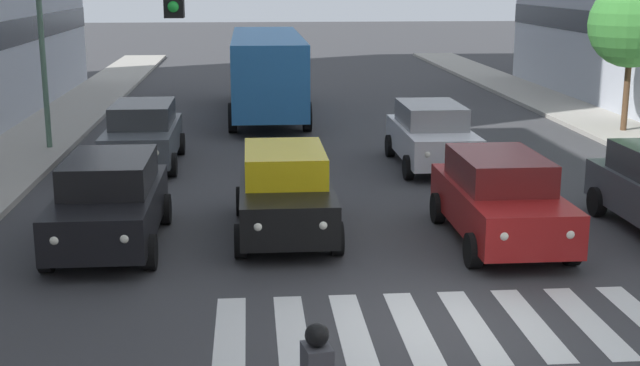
# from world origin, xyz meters

# --- Properties ---
(ground_plane) EXTENTS (180.00, 180.00, 0.00)m
(ground_plane) POSITION_xyz_m (0.00, 0.00, 0.00)
(ground_plane) COLOR #38383A
(crosswalk_markings) EXTENTS (6.75, 2.80, 0.01)m
(crosswalk_markings) POSITION_xyz_m (0.00, 0.00, 0.00)
(crosswalk_markings) COLOR silver
(crosswalk_markings) RESTS_ON ground_plane
(car_1) EXTENTS (2.02, 4.44, 1.72)m
(car_1) POSITION_xyz_m (-2.03, -4.08, 0.89)
(car_1) COLOR maroon
(car_1) RESTS_ON ground_plane
(car_2) EXTENTS (2.02, 4.44, 1.72)m
(car_2) POSITION_xyz_m (2.12, -4.98, 0.89)
(car_2) COLOR black
(car_2) RESTS_ON ground_plane
(car_3) EXTENTS (2.02, 4.44, 1.72)m
(car_3) POSITION_xyz_m (5.51, -4.46, 0.89)
(car_3) COLOR black
(car_3) RESTS_ON ground_plane
(car_row2_0) EXTENTS (2.02, 4.44, 1.72)m
(car_row2_0) POSITION_xyz_m (-2.14, -10.96, 0.89)
(car_row2_0) COLOR silver
(car_row2_0) RESTS_ON ground_plane
(car_row2_1) EXTENTS (2.02, 4.44, 1.72)m
(car_row2_1) POSITION_xyz_m (5.73, -11.76, 0.89)
(car_row2_1) COLOR #474C51
(car_row2_1) RESTS_ON ground_plane
(bus_behind_traffic) EXTENTS (2.78, 10.50, 3.00)m
(bus_behind_traffic) POSITION_xyz_m (2.12, -20.40, 1.86)
(bus_behind_traffic) COLOR #286BAD
(bus_behind_traffic) RESTS_ON ground_plane
(street_lamp_right) EXTENTS (2.60, 0.28, 6.73)m
(street_lamp_right) POSITION_xyz_m (8.34, -13.88, 4.27)
(street_lamp_right) COLOR #4C6B56
(street_lamp_right) RESTS_ON sidewalk_right
(street_tree_2) EXTENTS (2.79, 2.79, 4.84)m
(street_tree_2) POSITION_xyz_m (-9.52, -15.26, 3.59)
(street_tree_2) COLOR #513823
(street_tree_2) RESTS_ON sidewalk_left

